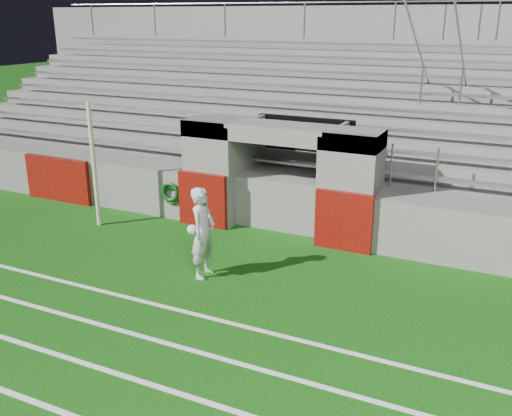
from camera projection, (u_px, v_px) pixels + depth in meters
The scene contains 5 objects.
ground at pixel (207, 287), 11.00m from camera, with size 90.00×90.00×0.00m, color #0F450B.
field_post at pixel (94, 165), 13.81m from camera, with size 0.11×0.11×3.08m, color beige.
stadium_structure at pixel (337, 136), 17.34m from camera, with size 26.00×8.48×5.42m.
goalkeeper_with_ball at pixel (203, 233), 11.21m from camera, with size 0.49×0.70×1.85m.
hose_coil at pixel (171, 193), 14.38m from camera, with size 0.51×0.15×0.60m.
Camera 1 is at (5.14, -8.55, 4.98)m, focal length 40.00 mm.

